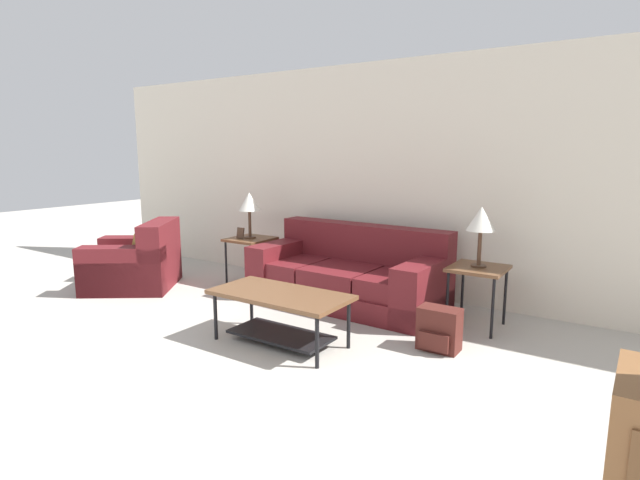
% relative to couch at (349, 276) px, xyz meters
% --- Properties ---
extents(wall_back, '(9.04, 0.06, 2.60)m').
position_rel_couch_xyz_m(wall_back, '(0.22, 0.64, 1.01)').
color(wall_back, silver).
rests_on(wall_back, ground_plane).
extents(couch, '(2.09, 1.02, 0.82)m').
position_rel_couch_xyz_m(couch, '(0.00, 0.00, 0.00)').
color(couch, maroon).
rests_on(couch, ground_plane).
extents(armchair, '(1.31, 1.31, 0.80)m').
position_rel_couch_xyz_m(armchair, '(-2.43, -0.89, -0.00)').
color(armchair, maroon).
rests_on(armchair, ground_plane).
extents(coffee_table, '(1.18, 0.59, 0.45)m').
position_rel_couch_xyz_m(coffee_table, '(0.12, -1.35, 0.04)').
color(coffee_table, brown).
rests_on(coffee_table, ground_plane).
extents(side_table_left, '(0.49, 0.52, 0.58)m').
position_rel_couch_xyz_m(side_table_left, '(-1.38, -0.02, 0.22)').
color(side_table_left, brown).
rests_on(side_table_left, ground_plane).
extents(side_table_right, '(0.49, 0.52, 0.58)m').
position_rel_couch_xyz_m(side_table_right, '(1.38, -0.02, 0.22)').
color(side_table_right, brown).
rests_on(side_table_right, ground_plane).
extents(table_lamp_left, '(0.26, 0.26, 0.56)m').
position_rel_couch_xyz_m(table_lamp_left, '(-1.38, -0.02, 0.71)').
color(table_lamp_left, '#472D1E').
rests_on(table_lamp_left, side_table_left).
extents(table_lamp_right, '(0.26, 0.26, 0.56)m').
position_rel_couch_xyz_m(table_lamp_right, '(1.38, -0.02, 0.71)').
color(table_lamp_right, '#472D1E').
rests_on(table_lamp_right, side_table_right).
extents(backpack, '(0.33, 0.27, 0.36)m').
position_rel_couch_xyz_m(backpack, '(1.29, -0.73, -0.12)').
color(backpack, '#4C1E19').
rests_on(backpack, ground_plane).
extents(picture_frame, '(0.10, 0.04, 0.13)m').
position_rel_couch_xyz_m(picture_frame, '(-1.47, -0.09, 0.35)').
color(picture_frame, '#4C3828').
rests_on(picture_frame, side_table_left).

